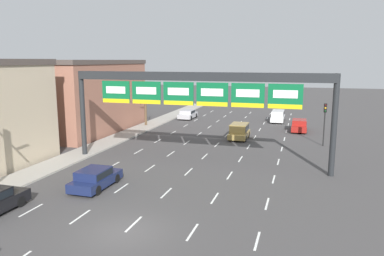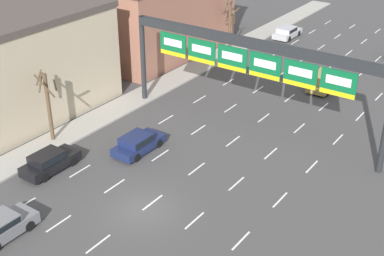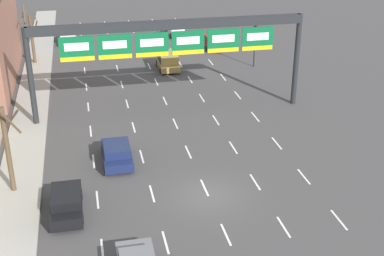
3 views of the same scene
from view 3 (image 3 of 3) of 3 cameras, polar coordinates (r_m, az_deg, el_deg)
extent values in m
plane|color=#474444|center=(32.63, 1.75, -7.27)|extent=(220.00, 220.00, 0.00)
cube|color=#A8A399|center=(32.20, -18.44, -9.01)|extent=(2.80, 110.00, 0.15)
cube|color=white|center=(28.63, -9.54, -12.76)|extent=(0.12, 2.00, 0.01)
cube|color=white|center=(32.76, -10.06, -7.53)|extent=(0.12, 2.00, 0.01)
cube|color=white|center=(37.11, -10.45, -3.49)|extent=(0.12, 2.00, 0.01)
cube|color=white|center=(41.61, -10.76, -0.32)|extent=(0.12, 2.00, 0.01)
cube|color=white|center=(46.21, -11.01, 2.23)|extent=(0.12, 2.00, 0.01)
cube|color=white|center=(50.88, -11.21, 4.32)|extent=(0.12, 2.00, 0.01)
cube|color=white|center=(55.62, -11.38, 6.05)|extent=(0.12, 2.00, 0.01)
cube|color=white|center=(60.39, -11.52, 7.51)|extent=(0.12, 2.00, 0.01)
cube|color=white|center=(65.20, -11.64, 8.76)|extent=(0.12, 2.00, 0.01)
cube|color=white|center=(70.03, -11.75, 9.83)|extent=(0.12, 2.00, 0.01)
cube|color=white|center=(74.89, -11.84, 10.77)|extent=(0.12, 2.00, 0.01)
cube|color=white|center=(28.84, -2.84, -12.08)|extent=(0.12, 2.00, 0.01)
cube|color=white|center=(32.95, -4.29, -6.98)|extent=(0.12, 2.00, 0.01)
cube|color=white|center=(37.28, -5.39, -3.04)|extent=(0.12, 2.00, 0.01)
cube|color=white|center=(41.75, -6.24, 0.08)|extent=(0.12, 2.00, 0.01)
cube|color=white|center=(46.34, -6.93, 2.58)|extent=(0.12, 2.00, 0.01)
cube|color=white|center=(51.00, -7.50, 4.63)|extent=(0.12, 2.00, 0.01)
cube|color=white|center=(55.72, -7.98, 6.34)|extent=(0.12, 2.00, 0.01)
cube|color=white|center=(60.49, -8.38, 7.77)|extent=(0.12, 2.00, 0.01)
cube|color=white|center=(65.29, -8.72, 9.00)|extent=(0.12, 2.00, 0.01)
cube|color=white|center=(70.12, -9.02, 10.06)|extent=(0.12, 2.00, 0.01)
cube|color=white|center=(74.97, -9.28, 10.98)|extent=(0.12, 2.00, 0.01)
cube|color=white|center=(29.42, 3.63, -11.27)|extent=(0.12, 2.00, 0.01)
cube|color=white|center=(33.46, 1.35, -6.38)|extent=(0.12, 2.00, 0.01)
cube|color=white|center=(37.73, -0.41, -2.56)|extent=(0.12, 2.00, 0.01)
cube|color=white|center=(42.16, -1.79, 0.47)|extent=(0.12, 2.00, 0.01)
cube|color=white|center=(46.70, -2.90, 2.92)|extent=(0.12, 2.00, 0.01)
cube|color=white|center=(51.33, -3.82, 4.93)|extent=(0.12, 2.00, 0.01)
cube|color=white|center=(56.03, -4.59, 6.60)|extent=(0.12, 2.00, 0.01)
cube|color=white|center=(60.77, -5.25, 8.01)|extent=(0.12, 2.00, 0.01)
cube|color=white|center=(65.55, -5.81, 9.22)|extent=(0.12, 2.00, 0.01)
cube|color=white|center=(70.36, -6.30, 10.26)|extent=(0.12, 2.00, 0.01)
cube|color=white|center=(75.20, -6.73, 11.17)|extent=(0.12, 2.00, 0.01)
cube|color=white|center=(30.35, 9.75, -10.37)|extent=(0.12, 2.00, 0.01)
cube|color=white|center=(34.28, 6.75, -5.74)|extent=(0.12, 2.00, 0.01)
cube|color=white|center=(38.46, 4.42, -2.09)|extent=(0.12, 2.00, 0.01)
cube|color=white|center=(42.81, 2.56, 0.85)|extent=(0.12, 2.00, 0.01)
cube|color=white|center=(47.29, 1.05, 3.23)|extent=(0.12, 2.00, 0.01)
cube|color=white|center=(51.87, -0.20, 5.19)|extent=(0.12, 2.00, 0.01)
cube|color=white|center=(56.52, -1.26, 6.83)|extent=(0.12, 2.00, 0.01)
cube|color=white|center=(61.22, -2.15, 8.22)|extent=(0.12, 2.00, 0.01)
cube|color=white|center=(65.97, -2.93, 9.41)|extent=(0.12, 2.00, 0.01)
cube|color=white|center=(70.75, -3.60, 10.44)|extent=(0.12, 2.00, 0.01)
cube|color=white|center=(75.57, -4.20, 11.33)|extent=(0.12, 2.00, 0.01)
cube|color=white|center=(31.60, 15.41, -9.43)|extent=(0.12, 2.00, 0.01)
cube|color=white|center=(35.39, 11.84, -5.10)|extent=(0.12, 2.00, 0.01)
cube|color=white|center=(39.45, 9.03, -1.62)|extent=(0.12, 2.00, 0.01)
cube|color=white|center=(43.71, 6.75, 1.20)|extent=(0.12, 2.00, 0.01)
cube|color=white|center=(48.10, 4.89, 3.52)|extent=(0.12, 2.00, 0.01)
cube|color=white|center=(52.61, 3.33, 5.43)|extent=(0.12, 2.00, 0.01)
cube|color=white|center=(57.20, 2.02, 7.04)|extent=(0.12, 2.00, 0.01)
cube|color=white|center=(61.85, 0.89, 8.41)|extent=(0.12, 2.00, 0.01)
cube|color=white|center=(66.56, -0.09, 9.58)|extent=(0.12, 2.00, 0.01)
cube|color=white|center=(71.30, -0.94, 10.59)|extent=(0.12, 2.00, 0.01)
cube|color=white|center=(76.08, -1.69, 11.48)|extent=(0.12, 2.00, 0.01)
cylinder|color=#232628|center=(42.37, -16.84, 5.14)|extent=(0.44, 0.44, 7.74)
cylinder|color=#232628|center=(45.67, 11.07, 7.12)|extent=(0.44, 0.44, 7.74)
cube|color=#232628|center=(41.77, -2.46, 10.94)|extent=(21.40, 0.60, 0.70)
cube|color=#0C6033|center=(41.24, -12.20, 8.24)|extent=(2.59, 0.08, 1.87)
cube|color=white|center=(41.15, -12.22, 8.45)|extent=(1.81, 0.02, 0.60)
cube|color=yellow|center=(41.41, -12.10, 7.20)|extent=(2.53, 0.02, 0.34)
cube|color=#0C6033|center=(41.32, -8.23, 8.57)|extent=(2.59, 0.08, 1.87)
cube|color=white|center=(41.23, -8.24, 8.78)|extent=(1.81, 0.02, 0.60)
cube|color=yellow|center=(41.49, -8.16, 7.54)|extent=(2.53, 0.02, 0.34)
cube|color=#0C6033|center=(41.59, -4.30, 8.86)|extent=(2.59, 0.08, 1.87)
cube|color=white|center=(41.50, -4.29, 9.07)|extent=(1.81, 0.02, 0.60)
cube|color=yellow|center=(41.76, -4.25, 7.83)|extent=(2.53, 0.02, 0.34)
cube|color=#0C6033|center=(42.05, -0.42, 9.10)|extent=(2.59, 0.08, 1.87)
cube|color=white|center=(41.96, -0.41, 9.31)|extent=(1.81, 0.02, 0.60)
cube|color=yellow|center=(42.22, -0.41, 8.08)|extent=(2.53, 0.02, 0.34)
cube|color=#0C6033|center=(42.69, 3.36, 9.30)|extent=(2.59, 0.08, 1.87)
cube|color=white|center=(42.60, 3.38, 9.50)|extent=(1.81, 0.02, 0.60)
cube|color=yellow|center=(42.86, 3.35, 8.29)|extent=(2.53, 0.02, 0.34)
cube|color=#0C6033|center=(43.51, 7.01, 9.45)|extent=(2.59, 0.08, 1.87)
cube|color=white|center=(43.42, 7.04, 9.65)|extent=(1.81, 0.02, 0.60)
cube|color=yellow|center=(43.67, 6.98, 8.46)|extent=(2.53, 0.02, 0.34)
cube|color=maroon|center=(62.35, 2.16, 9.04)|extent=(1.78, 4.54, 0.69)
cube|color=maroon|center=(61.92, 2.23, 9.55)|extent=(1.64, 2.36, 0.60)
cube|color=black|center=(61.92, 2.23, 9.55)|extent=(1.68, 2.17, 0.43)
cylinder|color=black|center=(63.49, 1.14, 9.14)|extent=(0.22, 0.66, 0.66)
cylinder|color=black|center=(63.87, 2.57, 9.21)|extent=(0.22, 0.66, 0.66)
cylinder|color=black|center=(60.95, 1.73, 8.47)|extent=(0.22, 0.66, 0.66)
cylinder|color=black|center=(61.34, 3.21, 8.55)|extent=(0.22, 0.66, 0.66)
cube|color=silver|center=(68.00, -1.75, 10.33)|extent=(1.77, 4.68, 0.61)
cube|color=silver|center=(67.78, -1.75, 10.89)|extent=(1.63, 3.27, 0.81)
cube|color=black|center=(67.78, -1.75, 10.89)|extent=(1.67, 3.01, 0.58)
cylinder|color=black|center=(69.25, -2.62, 10.43)|extent=(0.22, 0.66, 0.66)
cylinder|color=black|center=(69.52, -1.30, 10.50)|extent=(0.22, 0.66, 0.66)
cylinder|color=black|center=(66.57, -2.21, 9.85)|extent=(0.22, 0.66, 0.66)
cylinder|color=black|center=(66.85, -0.84, 9.93)|extent=(0.22, 0.66, 0.66)
cube|color=#A88947|center=(54.78, -2.61, 6.78)|extent=(1.92, 4.01, 0.61)
cube|color=#A88947|center=(54.52, -2.62, 7.54)|extent=(1.77, 2.81, 0.92)
cube|color=black|center=(54.52, -2.62, 7.54)|extent=(1.81, 2.58, 0.66)
cylinder|color=black|center=(55.84, -3.70, 6.92)|extent=(0.22, 0.66, 0.66)
cylinder|color=black|center=(56.11, -1.93, 7.04)|extent=(0.22, 0.66, 0.66)
cylinder|color=black|center=(53.58, -3.31, 6.16)|extent=(0.22, 0.66, 0.66)
cylinder|color=black|center=(53.85, -1.47, 6.29)|extent=(0.22, 0.66, 0.66)
cube|color=black|center=(31.63, -13.23, -7.95)|extent=(1.76, 4.33, 0.70)
cube|color=black|center=(31.08, -13.35, -7.22)|extent=(1.62, 2.25, 0.56)
cube|color=black|center=(31.08, -13.35, -7.22)|extent=(1.65, 2.07, 0.40)
cylinder|color=black|center=(32.90, -14.58, -7.18)|extent=(0.22, 0.66, 0.66)
cylinder|color=black|center=(32.82, -11.81, -6.96)|extent=(0.22, 0.66, 0.66)
cylinder|color=black|center=(30.71, -14.68, -9.69)|extent=(0.22, 0.66, 0.66)
cylinder|color=black|center=(30.63, -11.70, -9.46)|extent=(0.22, 0.66, 0.66)
cube|color=#B7B7BC|center=(66.09, -13.06, 9.29)|extent=(1.92, 4.40, 0.61)
cube|color=#B7B7BC|center=(65.69, -13.11, 9.71)|extent=(1.77, 2.29, 0.54)
cube|color=black|center=(65.69, -13.11, 9.71)|extent=(1.81, 2.10, 0.39)
cylinder|color=black|center=(67.44, -13.80, 9.36)|extent=(0.22, 0.66, 0.66)
cylinder|color=black|center=(67.40, -12.31, 9.50)|extent=(0.22, 0.66, 0.66)
cylinder|color=black|center=(64.89, -13.82, 8.78)|extent=(0.22, 0.66, 0.66)
cylinder|color=black|center=(64.85, -12.27, 8.92)|extent=(0.22, 0.66, 0.66)
cube|color=#19234C|center=(36.59, -8.02, -2.85)|extent=(1.89, 4.32, 0.62)
cube|color=#19234C|center=(36.08, -8.04, -2.19)|extent=(1.74, 2.25, 0.57)
cube|color=black|center=(36.08, -8.04, -2.19)|extent=(1.77, 2.07, 0.41)
cylinder|color=black|center=(37.79, -9.46, -2.32)|extent=(0.22, 0.66, 0.66)
cylinder|color=black|center=(37.87, -6.88, -2.09)|extent=(0.22, 0.66, 0.66)
cylinder|color=black|center=(35.49, -9.21, -4.18)|extent=(0.22, 0.66, 0.66)
cylinder|color=black|center=(35.58, -6.46, -3.92)|extent=(0.22, 0.66, 0.66)
cylinder|color=black|center=(55.60, 6.66, 8.24)|extent=(0.12, 0.12, 3.48)
cube|color=black|center=(55.03, 6.78, 10.43)|extent=(0.30, 0.24, 0.90)
sphere|color=#3D0E0C|center=(54.84, 6.84, 10.70)|extent=(0.20, 0.20, 0.20)
sphere|color=gold|center=(54.91, 6.82, 10.40)|extent=(0.20, 0.20, 0.20)
sphere|color=#0E3515|center=(54.98, 6.80, 10.10)|extent=(0.20, 0.20, 0.20)
cylinder|color=brown|center=(58.18, -16.67, 9.01)|extent=(0.33, 0.33, 4.93)
cylinder|color=brown|center=(57.65, -17.48, 11.35)|extent=(0.16, 1.16, 2.20)
cylinder|color=brown|center=(58.14, -16.35, 10.19)|extent=(0.72, 1.06, 1.78)
cylinder|color=brown|center=(58.04, -17.58, 11.24)|extent=(0.87, 1.46, 1.20)
cylinder|color=brown|center=(58.68, -16.98, 10.30)|extent=(1.71, 0.62, 1.84)
cylinder|color=brown|center=(57.60, -17.47, 11.14)|extent=(0.35, 1.16, 1.00)
cylinder|color=brown|center=(33.45, -19.07, -2.23)|extent=(0.30, 0.30, 5.47)
cylinder|color=brown|center=(33.10, -18.64, 0.97)|extent=(1.12, 1.07, 1.52)
cylinder|color=brown|center=(32.17, -18.87, 0.65)|extent=(1.09, 1.04, 1.95)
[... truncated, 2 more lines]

